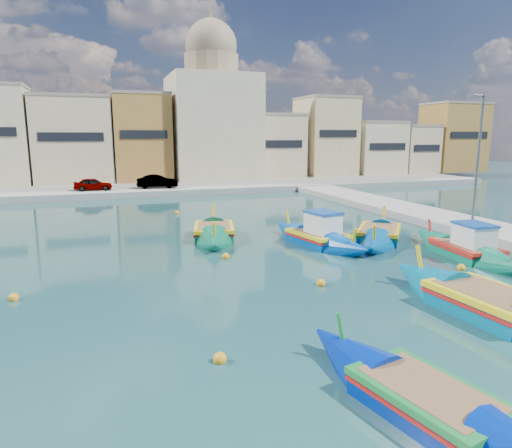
{
  "coord_description": "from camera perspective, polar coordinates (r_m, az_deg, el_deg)",
  "views": [
    {
      "loc": [
        -3.11,
        -14.93,
        5.72
      ],
      "look_at": [
        4.0,
        6.0,
        1.4
      ],
      "focal_mm": 32.0,
      "sensor_mm": 36.0,
      "label": 1
    }
  ],
  "objects": [
    {
      "name": "north_townhouses",
      "position": [
        55.17,
        -8.69,
        10.18
      ],
      "size": [
        83.2,
        7.87,
        10.19
      ],
      "color": "#C9AE8B",
      "rests_on": "ground"
    },
    {
      "name": "ground",
      "position": [
        16.28,
        -6.64,
        -9.58
      ],
      "size": [
        160.0,
        160.0,
        0.0
      ],
      "primitive_type": "plane",
      "color": "#153640",
      "rests_on": "ground"
    },
    {
      "name": "luzzu_cyan_south",
      "position": [
        16.73,
        27.01,
        -9.11
      ],
      "size": [
        2.94,
        9.04,
        2.76
      ],
      "color": "#006C96",
      "rests_on": "ground"
    },
    {
      "name": "church_block",
      "position": [
        56.53,
        -5.5,
        13.73
      ],
      "size": [
        10.0,
        10.0,
        19.1
      ],
      "color": "#C6B994",
      "rests_on": "ground"
    },
    {
      "name": "north_quay",
      "position": [
        47.34,
        -14.92,
        4.11
      ],
      "size": [
        80.0,
        8.0,
        0.6
      ],
      "primitive_type": "cube",
      "color": "gray",
      "rests_on": "ground"
    },
    {
      "name": "parked_cars",
      "position": [
        45.76,
        -22.71,
        4.53
      ],
      "size": [
        23.7,
        2.44,
        1.3
      ],
      "color": "#4C1919",
      "rests_on": "north_quay"
    },
    {
      "name": "luzzu_turquoise_cabin",
      "position": [
        23.92,
        24.78,
        -3.03
      ],
      "size": [
        2.59,
        8.4,
        2.66
      ],
      "color": "#0B7455",
      "rests_on": "ground"
    },
    {
      "name": "luzzu_blue_cabin",
      "position": [
        24.44,
        7.72,
        -1.75
      ],
      "size": [
        3.43,
        8.17,
        2.81
      ],
      "color": "#0048A4",
      "rests_on": "ground"
    },
    {
      "name": "luzzu_blue_south",
      "position": [
        10.76,
        20.69,
        -20.39
      ],
      "size": [
        3.3,
        7.87,
        2.21
      ],
      "color": "#0024A0",
      "rests_on": "ground"
    },
    {
      "name": "quay_street_lamp",
      "position": [
        29.37,
        25.91,
        7.26
      ],
      "size": [
        1.18,
        0.16,
        8.0
      ],
      "color": "#595B60",
      "rests_on": "ground"
    },
    {
      "name": "luzzu_green",
      "position": [
        25.83,
        -5.28,
        -1.16
      ],
      "size": [
        3.88,
        8.41,
        2.57
      ],
      "color": "#0A6F4C",
      "rests_on": "ground"
    },
    {
      "name": "mooring_buoys",
      "position": [
        20.65,
        -8.26,
        -4.91
      ],
      "size": [
        22.44,
        23.18,
        0.36
      ],
      "color": "orange",
      "rests_on": "ground"
    },
    {
      "name": "luzzu_cyan_mid",
      "position": [
        26.04,
        15.12,
        -1.41
      ],
      "size": [
        7.03,
        8.13,
        2.58
      ],
      "color": "#005099",
      "rests_on": "ground"
    }
  ]
}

